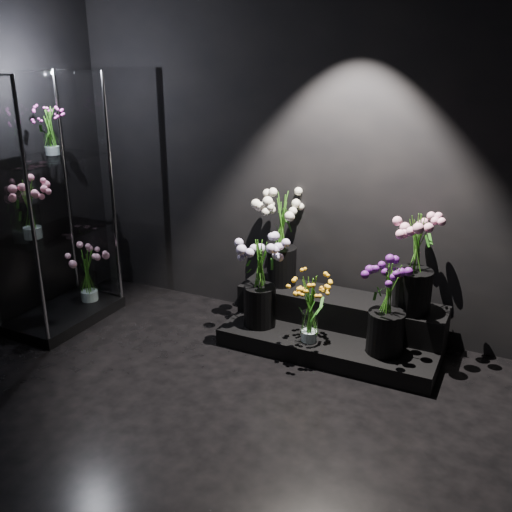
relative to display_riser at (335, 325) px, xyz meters
The scene contains 12 objects.
floor 1.75m from the display_riser, 105.50° to the right, with size 4.00×4.00×0.00m, color black.
wall_back 1.37m from the display_riser, 145.28° to the left, with size 4.00×4.00×0.00m, color black.
display_riser is the anchor object (origin of this frame).
display_case 2.42m from the display_riser, 164.12° to the right, with size 0.55×0.91×2.01m.
bouquet_orange_bells 0.41m from the display_riser, 108.58° to the right, with size 0.37×0.37×0.51m.
bouquet_lilac 0.69m from the display_riser, 159.01° to the right, with size 0.45×0.45×0.69m.
bouquet_purple 0.60m from the display_riser, 26.62° to the right, with size 0.41×0.41×0.67m.
bouquet_cream_roses 0.84m from the display_riser, 166.02° to the left, with size 0.47×0.47×0.75m.
bouquet_pink_roses 0.82m from the display_riser, ahead, with size 0.45×0.45×0.74m.
bouquet_case_pink 2.50m from the display_riser, 159.75° to the right, with size 0.38×0.38×0.45m.
bouquet_case_magenta 2.68m from the display_riser, 167.56° to the right, with size 0.23×0.23×0.37m.
bouquet_case_base_pink 2.16m from the display_riser, behind, with size 0.36×0.36×0.47m.
Camera 1 is at (1.65, -2.15, 2.14)m, focal length 40.00 mm.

